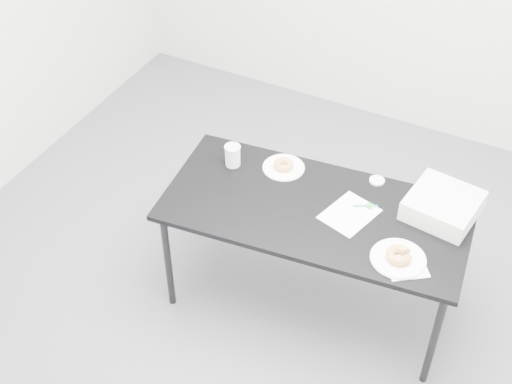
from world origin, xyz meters
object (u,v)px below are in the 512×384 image
at_px(plate_near, 398,259).
at_px(donut_far, 284,165).
at_px(bakery_box, 443,205).
at_px(table, 315,216).
at_px(donut_near, 399,255).
at_px(pen, 365,206).
at_px(coffee_cup, 233,155).
at_px(plate_far, 284,167).
at_px(scorecard, 349,214).

distance_m(plate_near, donut_far, 0.83).
bearing_deg(bakery_box, table, -149.00).
relative_size(donut_near, donut_far, 1.16).
xyz_separation_m(pen, donut_far, (-0.49, 0.09, 0.02)).
xyz_separation_m(donut_far, coffee_cup, (-0.25, -0.10, 0.04)).
bearing_deg(donut_far, plate_near, -25.26).
bearing_deg(pen, donut_near, -72.77).
relative_size(table, donut_near, 13.07).
bearing_deg(bakery_box, pen, -152.91).
height_order(pen, plate_far, pen).
height_order(pen, bakery_box, bakery_box).
bearing_deg(pen, scorecard, -147.74).
bearing_deg(scorecard, donut_near, -14.31).
height_order(scorecard, plate_near, plate_near).
bearing_deg(plate_near, table, 162.80).
bearing_deg(plate_near, pen, 134.09).
xyz_separation_m(plate_far, donut_far, (0.00, 0.00, 0.02)).
relative_size(donut_near, plate_far, 0.54).
xyz_separation_m(donut_near, bakery_box, (0.09, 0.39, 0.02)).
bearing_deg(scorecard, pen, 75.26).
bearing_deg(donut_near, bakery_box, 77.08).
bearing_deg(coffee_cup, bakery_box, 6.90).
bearing_deg(plate_far, table, -36.93).
bearing_deg(plate_near, bakery_box, 77.08).
bearing_deg(table, bakery_box, 17.40).
distance_m(table, scorecard, 0.18).
xyz_separation_m(coffee_cup, bakery_box, (1.10, 0.13, -0.01)).
bearing_deg(donut_far, plate_far, 0.00).
relative_size(table, pen, 12.79).
relative_size(table, scorecard, 5.94).
relative_size(scorecard, pen, 2.15).
xyz_separation_m(pen, plate_near, (0.26, -0.27, 0.00)).
relative_size(pen, donut_far, 1.19).
bearing_deg(table, donut_near, -23.18).
bearing_deg(bakery_box, scorecard, -144.83).
bearing_deg(plate_far, donut_near, -25.26).
relative_size(table, bakery_box, 4.92).
bearing_deg(pen, bakery_box, -7.39).
distance_m(table, donut_far, 0.35).
distance_m(plate_near, donut_near, 0.02).
distance_m(table, coffee_cup, 0.56).
distance_m(donut_far, bakery_box, 0.85).
relative_size(plate_near, donut_far, 2.47).
distance_m(scorecard, plate_far, 0.48).
xyz_separation_m(table, plate_far, (-0.28, 0.21, 0.06)).
relative_size(pen, bakery_box, 0.38).
height_order(donut_near, plate_far, donut_near).
bearing_deg(pen, table, -177.61).
bearing_deg(bakery_box, plate_far, -169.84).
xyz_separation_m(table, coffee_cup, (-0.53, 0.11, 0.11)).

